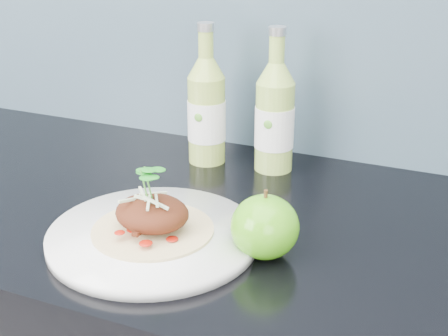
{
  "coord_description": "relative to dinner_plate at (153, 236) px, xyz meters",
  "views": [
    {
      "loc": [
        0.36,
        0.93,
        1.32
      ],
      "look_at": [
        0.05,
        1.64,
        1.0
      ],
      "focal_mm": 50.0,
      "sensor_mm": 36.0,
      "label": 1
    }
  ],
  "objects": [
    {
      "name": "dinner_plate",
      "position": [
        0.0,
        0.0,
        0.0
      ],
      "size": [
        0.31,
        0.31,
        0.02
      ],
      "color": "white",
      "rests_on": "kitchen_counter"
    },
    {
      "name": "pork_taco",
      "position": [
        -0.0,
        -0.0,
        0.04
      ],
      "size": [
        0.17,
        0.17,
        0.1
      ],
      "color": "tan",
      "rests_on": "dinner_plate"
    },
    {
      "name": "green_apple",
      "position": [
        0.15,
        0.03,
        0.03
      ],
      "size": [
        0.12,
        0.12,
        0.09
      ],
      "rotation": [
        0.0,
        0.0,
        0.35
      ],
      "color": "#399910",
      "rests_on": "kitchen_counter"
    },
    {
      "name": "cider_bottle_left",
      "position": [
        -0.06,
        0.3,
        0.09
      ],
      "size": [
        0.08,
        0.08,
        0.25
      ],
      "rotation": [
        0.0,
        0.0,
        0.16
      ],
      "color": "#9DBA4D",
      "rests_on": "kitchen_counter"
    },
    {
      "name": "cider_bottle_right",
      "position": [
        0.06,
        0.31,
        0.09
      ],
      "size": [
        0.07,
        0.07,
        0.25
      ],
      "rotation": [
        0.0,
        0.0,
        -0.02
      ],
      "color": "#9EC251",
      "rests_on": "kitchen_counter"
    }
  ]
}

